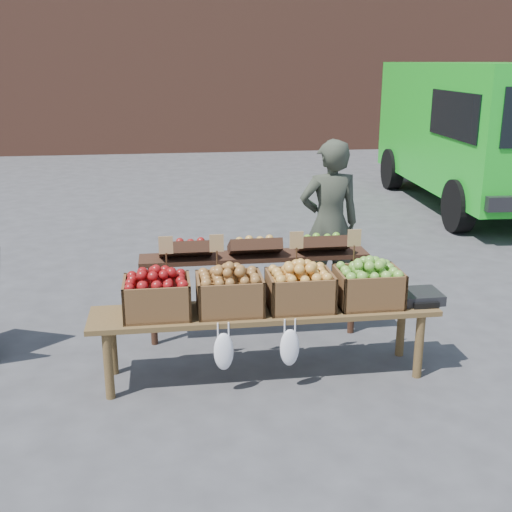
{
  "coord_description": "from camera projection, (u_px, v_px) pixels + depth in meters",
  "views": [
    {
      "loc": [
        -1.78,
        -4.57,
        2.43
      ],
      "look_at": [
        -1.06,
        0.53,
        0.85
      ],
      "focal_mm": 45.0,
      "sensor_mm": 36.0,
      "label": 1
    }
  ],
  "objects": [
    {
      "name": "ground",
      "position": [
        392.0,
        368.0,
        5.27
      ],
      "size": [
        80.0,
        80.0,
        0.0
      ],
      "primitive_type": "plane",
      "color": "#434245"
    },
    {
      "name": "delivery_van",
      "position": [
        485.0,
        137.0,
        10.77
      ],
      "size": [
        2.71,
        5.44,
        2.38
      ],
      "primitive_type": null,
      "rotation": [
        0.0,
        0.0,
        -0.05
      ],
      "color": "green",
      "rests_on": "ground"
    },
    {
      "name": "vendor",
      "position": [
        329.0,
        224.0,
        6.43
      ],
      "size": [
        0.64,
        0.44,
        1.7
      ],
      "primitive_type": "imported",
      "rotation": [
        0.0,
        0.0,
        3.19
      ],
      "color": "#34392C",
      "rests_on": "ground"
    },
    {
      "name": "back_table",
      "position": [
        255.0,
        284.0,
        5.69
      ],
      "size": [
        2.1,
        0.44,
        1.04
      ],
      "primitive_type": null,
      "color": "#321D13",
      "rests_on": "ground"
    },
    {
      "name": "display_bench",
      "position": [
        265.0,
        342.0,
        5.07
      ],
      "size": [
        2.7,
        0.56,
        0.57
      ],
      "primitive_type": null,
      "color": "brown",
      "rests_on": "ground"
    },
    {
      "name": "crate_golden_apples",
      "position": [
        157.0,
        297.0,
        4.84
      ],
      "size": [
        0.5,
        0.4,
        0.28
      ],
      "primitive_type": null,
      "color": "#7E0A03",
      "rests_on": "display_bench"
    },
    {
      "name": "crate_russet_pears",
      "position": [
        230.0,
        294.0,
        4.91
      ],
      "size": [
        0.5,
        0.4,
        0.28
      ],
      "primitive_type": null,
      "color": "olive",
      "rests_on": "display_bench"
    },
    {
      "name": "crate_red_apples",
      "position": [
        300.0,
        290.0,
        4.99
      ],
      "size": [
        0.5,
        0.4,
        0.28
      ],
      "primitive_type": null,
      "color": "gold",
      "rests_on": "display_bench"
    },
    {
      "name": "crate_green_apples",
      "position": [
        368.0,
        287.0,
        5.06
      ],
      "size": [
        0.5,
        0.4,
        0.28
      ],
      "primitive_type": null,
      "color": "#62972E",
      "rests_on": "display_bench"
    },
    {
      "name": "weighing_scale",
      "position": [
        419.0,
        296.0,
        5.15
      ],
      "size": [
        0.34,
        0.3,
        0.08
      ],
      "primitive_type": "cube",
      "color": "black",
      "rests_on": "display_bench"
    }
  ]
}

